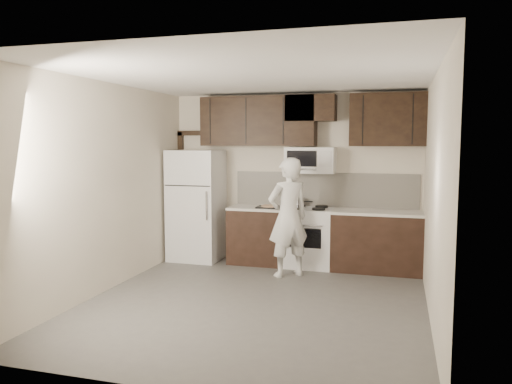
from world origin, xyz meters
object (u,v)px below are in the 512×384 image
at_px(microwave, 310,160).
at_px(person, 288,217).
at_px(stove, 308,237).
at_px(refrigerator, 196,205).

bearing_deg(microwave, person, -102.96).
bearing_deg(stove, person, -105.21).
distance_m(stove, person, 0.79).
relative_size(refrigerator, person, 1.05).
relative_size(stove, microwave, 1.24).
distance_m(stove, refrigerator, 1.90).
xyz_separation_m(microwave, refrigerator, (-1.85, -0.17, -0.75)).
distance_m(stove, microwave, 1.20).
xyz_separation_m(stove, microwave, (-0.00, 0.12, 1.19)).
bearing_deg(microwave, stove, -89.90).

